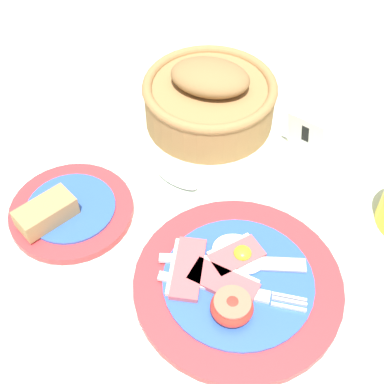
{
  "coord_description": "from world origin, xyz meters",
  "views": [
    {
      "loc": [
        0.2,
        -0.34,
        0.59
      ],
      "look_at": [
        -0.07,
        0.07,
        0.02
      ],
      "focal_mm": 50.0,
      "sensor_mm": 36.0,
      "label": 1
    }
  ],
  "objects_px": {
    "bread_basket": "(209,98)",
    "fork_on_cloth": "(99,356)",
    "bread_plate": "(67,211)",
    "number_card": "(309,131)",
    "breakfast_plate": "(236,283)",
    "teaspoon_by_saucer": "(163,172)"
  },
  "relations": [
    {
      "from": "bread_basket",
      "to": "fork_on_cloth",
      "type": "xyz_separation_m",
      "value": [
        0.12,
        -0.42,
        -0.04
      ]
    },
    {
      "from": "bread_plate",
      "to": "bread_basket",
      "type": "height_order",
      "value": "bread_basket"
    },
    {
      "from": "bread_plate",
      "to": "number_card",
      "type": "distance_m",
      "value": 0.38
    },
    {
      "from": "breakfast_plate",
      "to": "bread_basket",
      "type": "distance_m",
      "value": 0.32
    },
    {
      "from": "bread_plate",
      "to": "fork_on_cloth",
      "type": "bearing_deg",
      "value": -38.15
    },
    {
      "from": "bread_plate",
      "to": "breakfast_plate",
      "type": "bearing_deg",
      "value": 7.56
    },
    {
      "from": "bread_basket",
      "to": "bread_plate",
      "type": "bearing_deg",
      "value": -100.9
    },
    {
      "from": "breakfast_plate",
      "to": "fork_on_cloth",
      "type": "xyz_separation_m",
      "value": [
        -0.08,
        -0.17,
        -0.01
      ]
    },
    {
      "from": "breakfast_plate",
      "to": "bread_plate",
      "type": "relative_size",
      "value": 1.53
    },
    {
      "from": "fork_on_cloth",
      "to": "teaspoon_by_saucer",
      "type": "bearing_deg",
      "value": 33.07
    },
    {
      "from": "bread_basket",
      "to": "teaspoon_by_saucer",
      "type": "bearing_deg",
      "value": -86.45
    },
    {
      "from": "bread_plate",
      "to": "teaspoon_by_saucer",
      "type": "relative_size",
      "value": 0.9
    },
    {
      "from": "number_card",
      "to": "fork_on_cloth",
      "type": "distance_m",
      "value": 0.45
    },
    {
      "from": "bread_basket",
      "to": "teaspoon_by_saucer",
      "type": "height_order",
      "value": "bread_basket"
    },
    {
      "from": "breakfast_plate",
      "to": "fork_on_cloth",
      "type": "distance_m",
      "value": 0.19
    },
    {
      "from": "breakfast_plate",
      "to": "teaspoon_by_saucer",
      "type": "height_order",
      "value": "breakfast_plate"
    },
    {
      "from": "bread_basket",
      "to": "fork_on_cloth",
      "type": "bearing_deg",
      "value": -74.21
    },
    {
      "from": "breakfast_plate",
      "to": "bread_basket",
      "type": "xyz_separation_m",
      "value": [
        -0.2,
        0.25,
        0.04
      ]
    },
    {
      "from": "bread_plate",
      "to": "fork_on_cloth",
      "type": "relative_size",
      "value": 0.94
    },
    {
      "from": "bread_plate",
      "to": "bread_basket",
      "type": "relative_size",
      "value": 0.81
    },
    {
      "from": "number_card",
      "to": "teaspoon_by_saucer",
      "type": "bearing_deg",
      "value": -129.31
    },
    {
      "from": "bread_plate",
      "to": "teaspoon_by_saucer",
      "type": "xyz_separation_m",
      "value": [
        0.06,
        0.14,
        -0.01
      ]
    }
  ]
}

